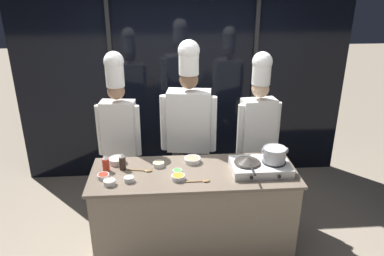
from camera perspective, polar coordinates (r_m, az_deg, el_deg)
The scene contains 21 objects.
ground_plane at distance 4.14m, azimuth 0.27°, elevation -17.97°, with size 24.00×24.00×0.00m, color gray.
window_wall_back at distance 5.01m, azimuth -1.23°, elevation 7.00°, with size 4.37×0.09×2.70m.
demo_counter at distance 3.85m, azimuth 0.28°, elevation -12.69°, with size 1.98×0.72×0.93m.
portable_stove at distance 3.66m, azimuth 10.36°, elevation -5.80°, with size 0.56×0.39×0.10m.
frying_pan at distance 3.59m, azimuth 8.46°, elevation -4.86°, with size 0.26×0.44×0.05m.
stock_pot at distance 3.63m, azimuth 12.46°, elevation -3.94°, with size 0.25×0.22×0.14m.
squeeze_bottle_chili at distance 3.68m, azimuth -13.01°, elevation -5.29°, with size 0.07×0.07×0.17m.
squeeze_bottle_soy at distance 3.67m, azimuth -10.56°, elevation -5.08°, with size 0.06×0.06×0.17m.
prep_bowl_bean_sprouts at distance 3.48m, azimuth -9.59°, elevation -7.67°, with size 0.09×0.09×0.05m.
prep_bowl_carrots at distance 3.46m, azimuth -2.12°, elevation -7.47°, with size 0.13×0.13×0.05m.
prep_bowl_ginger at distance 3.70m, azimuth -5.12°, elevation -5.47°, with size 0.11×0.11×0.05m.
prep_bowl_scallions at distance 3.58m, azimuth -2.25°, elevation -6.59°, with size 0.09×0.09×0.03m.
prep_bowl_chili_flakes at distance 3.58m, azimuth -13.35°, elevation -7.11°, with size 0.11×0.11×0.04m.
prep_bowl_noodles at distance 3.82m, azimuth -11.34°, elevation -4.82°, with size 0.17×0.17×0.06m.
prep_bowl_shrimp at distance 3.46m, azimuth -12.45°, elevation -8.06°, with size 0.11×0.11×0.05m.
prep_bowl_mushrooms at distance 3.76m, azimuth 0.06°, elevation -4.83°, with size 0.17×0.17×0.05m.
serving_spoon_slotted at distance 3.44m, azimuth 1.62°, elevation -8.08°, with size 0.22×0.04×0.02m.
serving_spoon_solid at distance 3.64m, azimuth -7.22°, elevation -6.43°, with size 0.25×0.08×0.02m.
chef_head at distance 4.20m, azimuth -11.12°, elevation 0.74°, with size 0.48×0.23×1.95m.
chef_sous at distance 4.12m, azimuth -0.53°, elevation 1.17°, with size 0.61×0.31×2.07m.
chef_line at distance 4.20m, azimuth 10.03°, elevation 0.85°, with size 0.49×0.24×1.94m.
Camera 1 is at (-0.25, -3.14, 2.68)m, focal length 35.00 mm.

